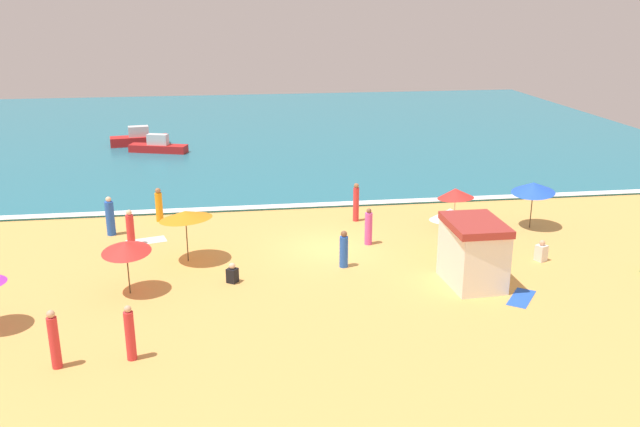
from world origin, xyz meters
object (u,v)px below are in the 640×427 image
Objects in this scene: beachgoer_0 at (232,274)px; lifeguard_cabana at (473,252)px; beach_umbrella_4 at (533,187)px; beachgoer_1 at (110,217)px; beach_umbrella_2 at (126,247)px; beachgoer_4 at (130,334)px; beachgoer_9 at (356,203)px; small_boat_0 at (139,139)px; beachgoer_11 at (541,252)px; beachgoer_2 at (130,228)px; beachgoer_6 at (159,205)px; beachgoer_5 at (54,340)px; beachgoer_10 at (369,228)px; small_boat_1 at (158,146)px; beach_umbrella_1 at (185,215)px; beach_umbrella_0 at (456,193)px; beach_umbrella_5 at (450,214)px; beachgoer_7 at (344,250)px.

lifeguard_cabana is at bearing -8.90° from beachgoer_0.
beachgoer_1 is (-19.73, 1.76, -1.14)m from beach_umbrella_4.
beachgoer_4 is (0.67, -4.98, -0.99)m from beach_umbrella_2.
lifeguard_cabana is at bearing -70.32° from beachgoer_9.
beachgoer_1 is 0.43× the size of small_boat_0.
beach_umbrella_2 is 16.74m from beachgoer_11.
beachgoer_6 is at bearing 73.21° from beachgoer_2.
lifeguard_cabana is 1.49× the size of beachgoer_5.
beachgoer_2 is 1.80× the size of beachgoer_11.
beachgoer_0 is at bearing 7.06° from beach_umbrella_2.
beachgoer_4 is at bearing -82.39° from beach_umbrella_2.
beachgoer_10 is 23.00m from small_boat_1.
beachgoer_2 is 0.39× the size of small_boat_1.
beachgoer_1 is at bearing 130.80° from beachgoer_0.
lifeguard_cabana reaches higher than beachgoer_2.
beach_umbrella_1 reaches higher than beachgoer_1.
beachgoer_11 is (2.18, -4.72, -1.29)m from beach_umbrella_0.
beachgoer_9 reaches higher than small_boat_0.
beach_umbrella_5 reaches higher than beachgoer_9.
beach_umbrella_4 is at bearing 27.56° from beachgoer_5.
beach_umbrella_2 is 2.36× the size of beachgoer_11.
beach_umbrella_2 is (-14.47, -5.64, 0.16)m from beach_umbrella_0.
beach_umbrella_0 is 0.80× the size of beach_umbrella_1.
beach_umbrella_1 reaches higher than beachgoer_7.
beachgoer_9 reaches higher than small_boat_1.
beachgoer_4 is (1.24, -10.29, 0.08)m from beachgoer_2.
beach_umbrella_0 is 15.54m from beach_umbrella_2.
lifeguard_cabana is 12.97m from beach_umbrella_2.
beach_umbrella_4 is (5.15, 6.00, 0.70)m from lifeguard_cabana.
beachgoer_5 is 13.85m from beachgoer_6.
lifeguard_cabana is at bearing 18.18° from beachgoer_4.
beachgoer_5 is 19.14m from beachgoer_11.
small_boat_0 is (-1.99, 21.55, -0.20)m from beachgoer_2.
beachgoer_4 is at bearing -149.46° from beach_umbrella_5.
beachgoer_0 is at bearing -154.14° from beach_umbrella_0.
beach_umbrella_4 is at bearing 7.42° from beach_umbrella_1.
lifeguard_cabana is at bearing -130.63° from beach_umbrella_4.
beachgoer_5 reaches higher than small_boat_1.
beachgoer_4 is 2.16m from beachgoer_5.
small_boat_0 reaches higher than beachgoer_11.
beach_umbrella_4 is (18.07, 5.05, 0.15)m from beach_umbrella_2.
beach_umbrella_4 is (16.06, 2.09, -0.04)m from beach_umbrella_1.
beachgoer_10 is (-3.02, 4.85, -0.51)m from lifeguard_cabana.
beachgoer_6 is 18.54m from small_boat_0.
beachgoer_7 is (-6.12, -4.22, -0.95)m from beach_umbrella_0.
beachgoer_11 is at bearing -23.78° from beachgoer_10.
beachgoer_4 is at bearing -127.37° from beachgoer_9.
beachgoer_1 is 11.37m from beachgoer_7.
beach_umbrella_2 is (-2.01, -2.96, -0.19)m from beach_umbrella_1.
beachgoer_11 is 29.16m from small_boat_1.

